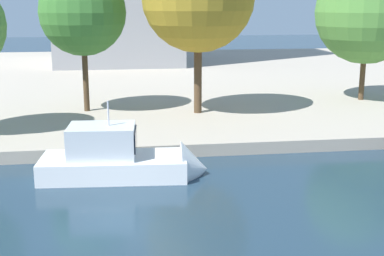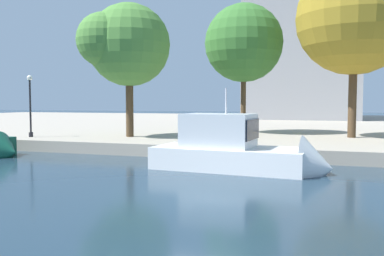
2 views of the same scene
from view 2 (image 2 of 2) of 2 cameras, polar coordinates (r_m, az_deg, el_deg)
ground_plane at (r=12.90m, az=1.08°, el=-9.45°), size 220.00×220.00×0.00m
dock_promenade at (r=47.63m, az=13.72°, el=0.41°), size 120.00×55.00×0.67m
motor_yacht_2 at (r=17.79m, az=7.07°, el=-3.77°), size 7.70×3.21×4.54m
lamp_post at (r=28.39m, az=-21.46°, el=3.23°), size 0.34×0.34×3.95m
tree_3 at (r=30.34m, az=7.03°, el=11.46°), size 5.60×5.60×9.27m
tree_4 at (r=27.08m, az=-9.34°, el=11.30°), size 5.44×5.58×8.53m
tree_5 at (r=28.28m, az=21.20°, el=14.05°), size 7.18×7.18×11.12m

